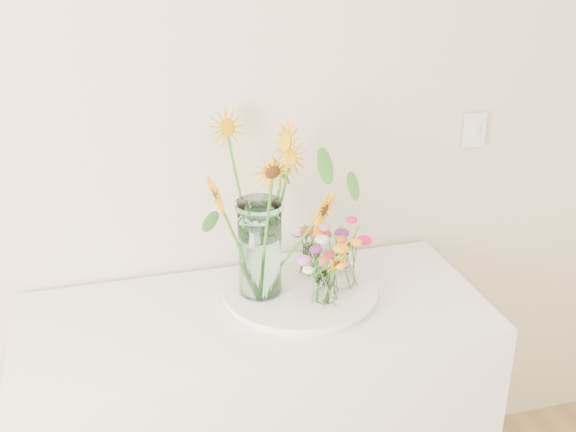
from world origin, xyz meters
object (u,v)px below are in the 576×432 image
(counter, at_px, (258,431))
(mason_jar, at_px, (260,248))
(small_vase_a, at_px, (325,286))
(small_vase_b, at_px, (344,269))
(tray, at_px, (300,293))
(small_vase_c, at_px, (311,260))

(counter, distance_m, mason_jar, 0.63)
(small_vase_a, relative_size, small_vase_b, 0.88)
(counter, relative_size, small_vase_a, 13.68)
(counter, xyz_separation_m, small_vase_b, (0.29, 0.04, 0.53))
(tray, height_order, small_vase_c, small_vase_c)
(small_vase_c, bearing_deg, mason_jar, -157.16)
(small_vase_a, xyz_separation_m, small_vase_b, (0.09, 0.07, 0.01))
(tray, height_order, small_vase_a, small_vase_a)
(small_vase_a, height_order, small_vase_c, small_vase_a)
(counter, xyz_separation_m, small_vase_a, (0.21, -0.04, 0.53))
(mason_jar, distance_m, small_vase_b, 0.27)
(small_vase_a, distance_m, small_vase_c, 0.18)
(tray, height_order, small_vase_b, small_vase_b)
(mason_jar, bearing_deg, counter, -118.48)
(counter, height_order, tray, tray)
(small_vase_b, height_order, small_vase_c, small_vase_b)
(tray, xyz_separation_m, small_vase_a, (0.05, -0.09, 0.06))
(counter, relative_size, small_vase_c, 14.30)
(mason_jar, xyz_separation_m, small_vase_c, (0.19, 0.08, -0.10))
(mason_jar, bearing_deg, small_vase_a, -29.94)
(mason_jar, xyz_separation_m, small_vase_b, (0.26, -0.03, -0.09))
(tray, xyz_separation_m, mason_jar, (-0.12, 0.01, 0.16))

